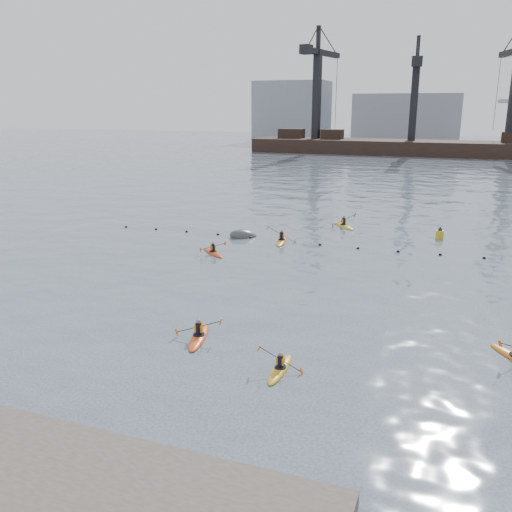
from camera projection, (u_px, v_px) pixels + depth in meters
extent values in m
plane|color=#384552|center=(169.00, 366.00, 22.83)|extent=(400.00, 400.00, 0.00)
cube|color=#4C443D|center=(5.00, 510.00, 14.70)|extent=(18.00, 7.00, 1.00)
sphere|color=black|center=(126.00, 227.00, 48.86)|extent=(0.24, 0.24, 0.24)
sphere|color=black|center=(156.00, 229.00, 47.99)|extent=(0.24, 0.24, 0.24)
sphere|color=black|center=(187.00, 232.00, 47.06)|extent=(0.24, 0.24, 0.24)
sphere|color=black|center=(218.00, 235.00, 46.02)|extent=(0.24, 0.24, 0.24)
sphere|color=black|center=(250.00, 238.00, 44.89)|extent=(0.24, 0.24, 0.24)
sphere|color=black|center=(284.00, 241.00, 43.72)|extent=(0.24, 0.24, 0.24)
sphere|color=black|center=(320.00, 245.00, 42.59)|extent=(0.24, 0.24, 0.24)
sphere|color=black|center=(358.00, 248.00, 41.56)|extent=(0.24, 0.24, 0.24)
sphere|color=black|center=(398.00, 252.00, 40.63)|extent=(0.24, 0.24, 0.24)
sphere|color=black|center=(440.00, 255.00, 39.76)|extent=(0.24, 0.24, 0.24)
sphere|color=black|center=(484.00, 258.00, 38.89)|extent=(0.24, 0.24, 0.24)
cube|color=black|center=(410.00, 151.00, 121.89)|extent=(72.00, 12.00, 4.50)
cube|color=black|center=(291.00, 133.00, 130.43)|extent=(6.00, 3.00, 2.20)
cube|color=black|center=(332.00, 134.00, 127.06)|extent=(5.00, 3.00, 2.20)
cube|color=black|center=(317.00, 95.00, 126.03)|extent=(1.85, 1.85, 20.00)
cube|color=black|center=(323.00, 53.00, 125.76)|extent=(4.31, 17.93, 1.20)
cube|color=black|center=(306.00, 49.00, 118.28)|extent=(2.62, 2.94, 2.00)
cube|color=black|center=(318.00, 37.00, 122.69)|extent=(0.93, 0.93, 5.00)
cube|color=black|center=(414.00, 101.00, 119.02)|extent=(1.73, 1.73, 17.00)
cube|color=black|center=(417.00, 64.00, 118.99)|extent=(2.50, 15.05, 1.20)
cube|color=black|center=(417.00, 61.00, 112.03)|extent=(2.42, 2.78, 2.00)
cube|color=black|center=(418.00, 48.00, 116.07)|extent=(0.87, 0.87, 5.00)
cube|color=gray|center=(292.00, 111.00, 169.30)|extent=(22.00, 14.00, 18.00)
cube|color=gray|center=(407.00, 119.00, 158.04)|extent=(30.00, 14.00, 14.00)
ellipsoid|color=#E44615|center=(199.00, 337.00, 25.58)|extent=(1.49, 3.39, 0.33)
cylinder|color=black|center=(199.00, 334.00, 25.54)|extent=(0.76, 0.76, 0.06)
cylinder|color=black|center=(199.00, 329.00, 25.46)|extent=(0.31, 0.31, 0.54)
cube|color=orange|center=(199.00, 328.00, 25.46)|extent=(0.42, 0.32, 0.35)
sphere|color=#8C6651|center=(198.00, 322.00, 25.37)|extent=(0.22, 0.22, 0.22)
cylinder|color=black|center=(199.00, 327.00, 25.44)|extent=(2.14, 0.60, 0.70)
cube|color=#D85914|center=(177.00, 332.00, 25.62)|extent=(0.18, 0.18, 0.35)
cube|color=#D85914|center=(221.00, 321.00, 25.25)|extent=(0.18, 0.18, 0.35)
ellipsoid|color=gold|center=(280.00, 369.00, 22.45)|extent=(0.65, 2.89, 0.29)
cylinder|color=black|center=(280.00, 367.00, 22.42)|extent=(0.55, 0.55, 0.05)
cylinder|color=black|center=(280.00, 361.00, 22.35)|extent=(0.27, 0.27, 0.47)
cube|color=orange|center=(280.00, 361.00, 22.35)|extent=(0.33, 0.21, 0.31)
sphere|color=#8C6651|center=(280.00, 354.00, 22.27)|extent=(0.19, 0.19, 0.19)
cylinder|color=black|center=(280.00, 359.00, 22.33)|extent=(1.81, 0.08, 0.86)
cube|color=#D85914|center=(259.00, 348.00, 22.51)|extent=(0.17, 0.13, 0.30)
cube|color=#D85914|center=(302.00, 371.00, 22.14)|extent=(0.17, 0.13, 0.30)
ellipsoid|color=#C53D12|center=(213.00, 253.00, 40.24)|extent=(2.76, 2.54, 0.31)
cylinder|color=black|center=(213.00, 251.00, 40.20)|extent=(0.83, 0.83, 0.06)
cylinder|color=black|center=(213.00, 248.00, 40.13)|extent=(0.29, 0.29, 0.51)
cube|color=orange|center=(213.00, 247.00, 40.13)|extent=(0.39, 0.41, 0.33)
sphere|color=#8C6651|center=(213.00, 243.00, 40.04)|extent=(0.21, 0.21, 0.21)
cylinder|color=black|center=(213.00, 246.00, 40.11)|extent=(1.44, 1.63, 0.29)
cube|color=#D85914|center=(201.00, 250.00, 39.68)|extent=(0.16, 0.16, 0.34)
cube|color=#D85914|center=(225.00, 243.00, 40.53)|extent=(0.16, 0.16, 0.34)
ellipsoid|color=#C88C17|center=(282.00, 241.00, 43.65)|extent=(1.31, 3.60, 0.35)
cylinder|color=black|center=(282.00, 240.00, 43.61)|extent=(0.77, 0.77, 0.07)
cylinder|color=black|center=(282.00, 236.00, 43.52)|extent=(0.33, 0.33, 0.57)
cube|color=orange|center=(282.00, 236.00, 43.52)|extent=(0.43, 0.31, 0.37)
sphere|color=#8C6651|center=(282.00, 231.00, 43.42)|extent=(0.23, 0.23, 0.23)
cylinder|color=black|center=(282.00, 235.00, 43.49)|extent=(2.12, 0.42, 1.20)
cube|color=#D85914|center=(268.00, 228.00, 43.55)|extent=(0.25, 0.19, 0.36)
cube|color=#D85914|center=(295.00, 242.00, 43.44)|extent=(0.25, 0.19, 0.36)
cube|color=#D85914|center=(500.00, 343.00, 22.93)|extent=(0.21, 0.21, 0.32)
ellipsoid|color=gold|center=(343.00, 226.00, 49.23)|extent=(2.77, 3.15, 0.35)
cylinder|color=black|center=(344.00, 224.00, 49.19)|extent=(0.92, 0.92, 0.07)
cylinder|color=black|center=(344.00, 221.00, 49.11)|extent=(0.33, 0.33, 0.57)
cube|color=orange|center=(344.00, 221.00, 49.10)|extent=(0.46, 0.44, 0.37)
sphere|color=#8C6651|center=(344.00, 217.00, 49.00)|extent=(0.23, 0.23, 0.23)
cylinder|color=black|center=(344.00, 220.00, 49.08)|extent=(1.77, 1.46, 0.91)
cube|color=#D85914|center=(332.00, 225.00, 48.84)|extent=(0.24, 0.24, 0.37)
cube|color=#D85914|center=(355.00, 215.00, 49.32)|extent=(0.24, 0.24, 0.37)
ellipsoid|color=#3B3E40|center=(244.00, 237.00, 45.37)|extent=(2.96, 2.74, 1.69)
cylinder|color=gold|center=(440.00, 235.00, 44.73)|extent=(0.63, 0.63, 0.82)
cone|color=black|center=(440.00, 228.00, 44.57)|extent=(0.40, 0.40, 0.32)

